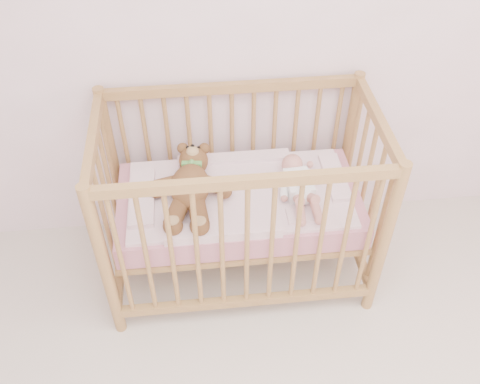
{
  "coord_description": "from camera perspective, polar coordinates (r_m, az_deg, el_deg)",
  "views": [
    {
      "loc": [
        -0.28,
        -0.33,
        2.41
      ],
      "look_at": [
        -0.08,
        1.55,
        0.62
      ],
      "focal_mm": 40.0,
      "sensor_mm": 36.0,
      "label": 1
    }
  ],
  "objects": [
    {
      "name": "mattress",
      "position": [
        2.73,
        -0.11,
        -1.33
      ],
      "size": [
        1.22,
        0.62,
        0.13
      ],
      "primitive_type": "cube",
      "color": "#C47A8B",
      "rests_on": "crib"
    },
    {
      "name": "crib",
      "position": [
        2.72,
        -0.11,
        -1.11
      ],
      "size": [
        1.36,
        0.76,
        1.0
      ],
      "primitive_type": null,
      "color": "#A67D46",
      "rests_on": "floor"
    },
    {
      "name": "wall_back",
      "position": [
        2.57,
        0.69,
        19.12
      ],
      "size": [
        4.0,
        0.02,
        2.7
      ],
      "primitive_type": "cube",
      "color": "white",
      "rests_on": "floor"
    },
    {
      "name": "teddy_bear",
      "position": [
        2.6,
        -5.34,
        0.47
      ],
      "size": [
        0.49,
        0.65,
        0.17
      ],
      "primitive_type": null,
      "rotation": [
        0.0,
        0.0,
        -0.12
      ],
      "color": "brown",
      "rests_on": "blanket"
    },
    {
      "name": "baby",
      "position": [
        2.65,
        6.31,
        1.14
      ],
      "size": [
        0.26,
        0.5,
        0.12
      ],
      "primitive_type": null,
      "rotation": [
        0.0,
        0.0,
        0.05
      ],
      "color": "white",
      "rests_on": "blanket"
    },
    {
      "name": "blanket",
      "position": [
        2.68,
        -0.11,
        -0.2
      ],
      "size": [
        1.1,
        0.58,
        0.06
      ],
      "primitive_type": null,
      "color": "pink",
      "rests_on": "mattress"
    }
  ]
}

